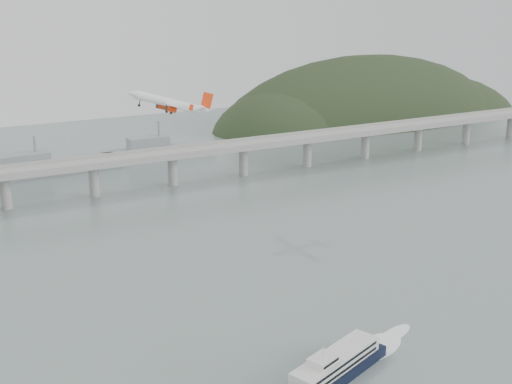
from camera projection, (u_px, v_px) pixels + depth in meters
ground at (327, 322)px, 252.76m from camera, size 900.00×900.00×0.00m
bridge at (140, 162)px, 415.40m from camera, size 800.00×22.00×23.90m
headland at (376, 136)px, 668.62m from camera, size 365.00×155.00×156.00m
ferry at (335, 366)px, 215.97m from camera, size 70.28×32.16×13.82m
airliner at (171, 103)px, 306.31m from camera, size 41.62×37.50×15.01m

